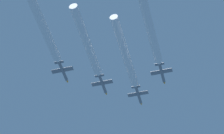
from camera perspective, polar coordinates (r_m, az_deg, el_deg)
The scene contains 8 objects.
jet_lead at distance 209.34m, azimuth 2.87°, elevation -3.04°, with size 8.22×11.97×2.88m.
jet_left_wingman at distance 201.81m, azimuth -1.02°, elevation -1.88°, with size 8.22×11.97×2.88m.
jet_right_wingman at distance 198.97m, azimuth 5.41°, elevation -0.66°, with size 8.22×11.97×2.88m.
jet_outer_left at distance 195.70m, azimuth -5.31°, elevation -0.47°, with size 8.22×11.97×2.88m.
smoke_trail_lead at distance 193.67m, azimuth 1.44°, elevation 1.49°, with size 2.95×34.82×2.95m.
smoke_trail_left_wingman at distance 187.52m, azimuth -2.74°, elevation 2.69°, with size 2.95×32.80×2.95m.
smoke_trail_right_wingman at distance 182.14m, azimuth 3.94°, elevation 4.96°, with size 2.95×40.22×2.95m.
smoke_trail_outer_left at distance 181.40m, azimuth -7.60°, elevation 4.73°, with size 2.95×36.07×2.95m.
Camera 1 is at (27.31, -141.98, 1.42)m, focal length 84.59 mm.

